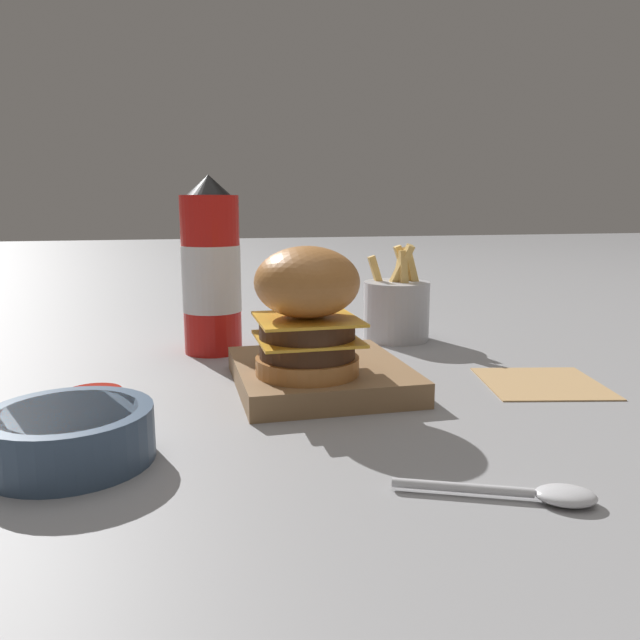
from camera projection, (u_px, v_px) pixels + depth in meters
ground_plane at (283, 397)px, 0.67m from camera, size 6.00×6.00×0.00m
serving_board at (320, 375)px, 0.71m from camera, size 0.21×0.19×0.03m
burger at (307, 310)px, 0.65m from camera, size 0.11×0.11×0.14m
ketchup_bottle at (211, 272)px, 0.85m from camera, size 0.08×0.08×0.24m
fries_basket at (396, 309)px, 0.94m from camera, size 0.10×0.10×0.15m
side_bowl at (70, 434)px, 0.50m from camera, size 0.13×0.13×0.04m
spoon at (539, 494)px, 0.44m from camera, size 0.07×0.14×0.01m
ketchup_puddle at (93, 391)px, 0.69m from camera, size 0.06×0.06×0.00m
parchment_square at (542, 382)px, 0.72m from camera, size 0.16×0.16×0.00m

